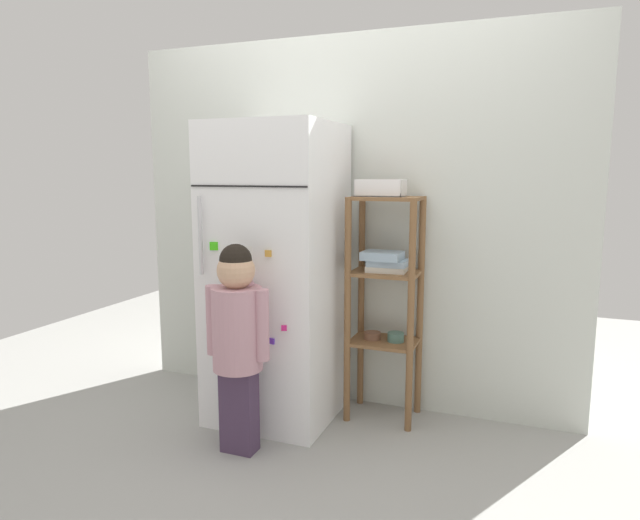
{
  "coord_description": "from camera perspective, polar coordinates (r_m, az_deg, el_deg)",
  "views": [
    {
      "loc": [
        1.0,
        -2.67,
        1.34
      ],
      "look_at": [
        -0.04,
        0.02,
        0.89
      ],
      "focal_mm": 31.15,
      "sensor_mm": 36.0,
      "label": 1
    }
  ],
  "objects": [
    {
      "name": "kitchen_wall_back",
      "position": [
        3.21,
        2.81,
        3.7
      ],
      "size": [
        2.65,
        0.03,
        2.1
      ],
      "primitive_type": "cube",
      "color": "silver",
      "rests_on": "ground"
    },
    {
      "name": "pantry_shelf_unit",
      "position": [
        3.01,
        6.69,
        -2.86
      ],
      "size": [
        0.38,
        0.29,
        1.22
      ],
      "color": "brown",
      "rests_on": "ground"
    },
    {
      "name": "fruit_bin",
      "position": [
        2.96,
        6.21,
        7.23
      ],
      "size": [
        0.25,
        0.14,
        0.09
      ],
      "color": "white",
      "rests_on": "pantry_shelf_unit"
    },
    {
      "name": "ground_plane",
      "position": [
        3.15,
        0.48,
        -16.31
      ],
      "size": [
        6.0,
        6.0,
        0.0
      ],
      "primitive_type": "plane",
      "color": "#999993"
    },
    {
      "name": "child_standing",
      "position": [
        2.67,
        -8.47,
        -6.93
      ],
      "size": [
        0.33,
        0.24,
        1.02
      ],
      "color": "#46324C",
      "rests_on": "ground"
    },
    {
      "name": "refrigerator",
      "position": [
        3.03,
        -4.47,
        -1.4
      ],
      "size": [
        0.64,
        0.66,
        1.6
      ],
      "color": "white",
      "rests_on": "ground"
    }
  ]
}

